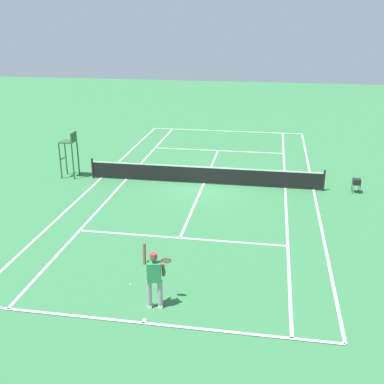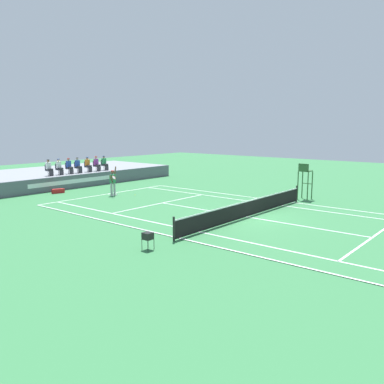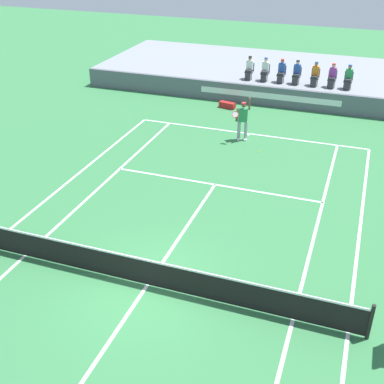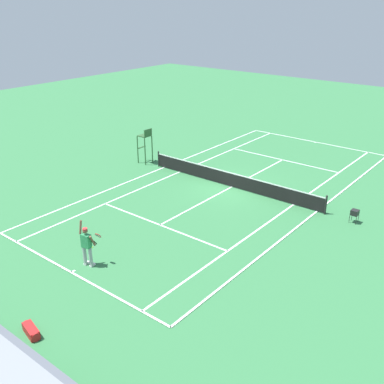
{
  "view_description": "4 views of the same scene",
  "coord_description": "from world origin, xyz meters",
  "px_view_note": "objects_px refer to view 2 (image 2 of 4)",
  "views": [
    {
      "loc": [
        -3.22,
        22.7,
        8.14
      ],
      "look_at": [
        -0.05,
        3.88,
        1.0
      ],
      "focal_mm": 44.43,
      "sensor_mm": 36.0,
      "label": 1
    },
    {
      "loc": [
        -18.25,
        -11.22,
        4.83
      ],
      "look_at": [
        -0.05,
        3.88,
        1.0
      ],
      "focal_mm": 37.58,
      "sensor_mm": 36.0,
      "label": 2
    },
    {
      "loc": [
        4.91,
        -9.98,
        9.17
      ],
      "look_at": [
        -0.05,
        3.88,
        1.0
      ],
      "focal_mm": 46.75,
      "sensor_mm": 36.0,
      "label": 3
    },
    {
      "loc": [
        -14.0,
        21.34,
        10.55
      ],
      "look_at": [
        -0.05,
        3.88,
        1.0
      ],
      "focal_mm": 42.65,
      "sensor_mm": 36.0,
      "label": 4
    }
  ],
  "objects_px": {
    "ball_hopper": "(148,236)",
    "umpire_chair": "(305,177)",
    "spectator_seated_2": "(69,166)",
    "spectator_seated_5": "(97,164)",
    "spectator_seated_0": "(49,168)",
    "equipment_bag": "(58,191)",
    "tennis_ball": "(135,195)",
    "tennis_player": "(113,182)",
    "spectator_seated_1": "(59,167)",
    "spectator_seated_4": "(88,165)",
    "spectator_seated_6": "(105,163)",
    "spectator_seated_3": "(78,166)"
  },
  "relations": [
    {
      "from": "spectator_seated_1",
      "to": "ball_hopper",
      "type": "height_order",
      "value": "spectator_seated_1"
    },
    {
      "from": "spectator_seated_4",
      "to": "tennis_ball",
      "type": "bearing_deg",
      "value": -100.19
    },
    {
      "from": "spectator_seated_1",
      "to": "ball_hopper",
      "type": "xyz_separation_m",
      "value": [
        -6.96,
        -17.21,
        -1.11
      ]
    },
    {
      "from": "spectator_seated_2",
      "to": "spectator_seated_5",
      "type": "height_order",
      "value": "same"
    },
    {
      "from": "spectator_seated_0",
      "to": "tennis_player",
      "type": "relative_size",
      "value": 0.61
    },
    {
      "from": "tennis_player",
      "to": "equipment_bag",
      "type": "height_order",
      "value": "tennis_player"
    },
    {
      "from": "tennis_ball",
      "to": "spectator_seated_1",
      "type": "bearing_deg",
      "value": 101.26
    },
    {
      "from": "spectator_seated_1",
      "to": "spectator_seated_5",
      "type": "xyz_separation_m",
      "value": [
        3.64,
        0.0,
        0.0
      ]
    },
    {
      "from": "spectator_seated_1",
      "to": "spectator_seated_2",
      "type": "bearing_deg",
      "value": 0.0
    },
    {
      "from": "equipment_bag",
      "to": "tennis_player",
      "type": "bearing_deg",
      "value": -65.07
    },
    {
      "from": "tennis_ball",
      "to": "spectator_seated_3",
      "type": "bearing_deg",
      "value": 87.53
    },
    {
      "from": "tennis_player",
      "to": "spectator_seated_4",
      "type": "bearing_deg",
      "value": 68.85
    },
    {
      "from": "spectator_seated_6",
      "to": "umpire_chair",
      "type": "xyz_separation_m",
      "value": [
        3.18,
        -17.21,
        -0.13
      ]
    },
    {
      "from": "spectator_seated_1",
      "to": "spectator_seated_4",
      "type": "distance_m",
      "value": 2.73
    },
    {
      "from": "tennis_player",
      "to": "tennis_ball",
      "type": "bearing_deg",
      "value": -45.22
    },
    {
      "from": "spectator_seated_3",
      "to": "tennis_ball",
      "type": "bearing_deg",
      "value": -92.47
    },
    {
      "from": "spectator_seated_4",
      "to": "spectator_seated_5",
      "type": "relative_size",
      "value": 1.0
    },
    {
      "from": "spectator_seated_5",
      "to": "tennis_player",
      "type": "bearing_deg",
      "value": -118.1
    },
    {
      "from": "spectator_seated_2",
      "to": "spectator_seated_3",
      "type": "height_order",
      "value": "same"
    },
    {
      "from": "spectator_seated_0",
      "to": "spectator_seated_5",
      "type": "distance_m",
      "value": 4.53
    },
    {
      "from": "spectator_seated_1",
      "to": "spectator_seated_4",
      "type": "bearing_deg",
      "value": 0.0
    },
    {
      "from": "spectator_seated_6",
      "to": "tennis_ball",
      "type": "distance_m",
      "value": 8.0
    },
    {
      "from": "spectator_seated_2",
      "to": "spectator_seated_5",
      "type": "bearing_deg",
      "value": 0.0
    },
    {
      "from": "spectator_seated_0",
      "to": "ball_hopper",
      "type": "distance_m",
      "value": 18.28
    },
    {
      "from": "tennis_player",
      "to": "tennis_ball",
      "type": "relative_size",
      "value": 30.63
    },
    {
      "from": "spectator_seated_6",
      "to": "tennis_player",
      "type": "bearing_deg",
      "value": -123.83
    },
    {
      "from": "spectator_seated_2",
      "to": "tennis_ball",
      "type": "distance_m",
      "value": 7.42
    },
    {
      "from": "umpire_chair",
      "to": "ball_hopper",
      "type": "distance_m",
      "value": 14.64
    },
    {
      "from": "spectator_seated_2",
      "to": "tennis_ball",
      "type": "relative_size",
      "value": 18.6
    },
    {
      "from": "tennis_player",
      "to": "tennis_ball",
      "type": "height_order",
      "value": "tennis_player"
    },
    {
      "from": "ball_hopper",
      "to": "tennis_ball",
      "type": "bearing_deg",
      "value": 49.98
    },
    {
      "from": "spectator_seated_0",
      "to": "spectator_seated_6",
      "type": "distance_m",
      "value": 5.37
    },
    {
      "from": "tennis_player",
      "to": "spectator_seated_5",
      "type": "bearing_deg",
      "value": 61.9
    },
    {
      "from": "spectator_seated_1",
      "to": "equipment_bag",
      "type": "relative_size",
      "value": 1.33
    },
    {
      "from": "spectator_seated_0",
      "to": "ball_hopper",
      "type": "height_order",
      "value": "spectator_seated_0"
    },
    {
      "from": "spectator_seated_2",
      "to": "tennis_ball",
      "type": "xyz_separation_m",
      "value": [
        0.53,
        -7.22,
        -1.65
      ]
    },
    {
      "from": "spectator_seated_6",
      "to": "equipment_bag",
      "type": "height_order",
      "value": "spectator_seated_6"
    },
    {
      "from": "spectator_seated_3",
      "to": "tennis_ball",
      "type": "xyz_separation_m",
      "value": [
        -0.31,
        -7.22,
        -1.65
      ]
    },
    {
      "from": "spectator_seated_1",
      "to": "spectator_seated_5",
      "type": "relative_size",
      "value": 1.0
    },
    {
      "from": "spectator_seated_0",
      "to": "tennis_player",
      "type": "height_order",
      "value": "spectator_seated_0"
    },
    {
      "from": "equipment_bag",
      "to": "tennis_ball",
      "type": "bearing_deg",
      "value": -60.04
    },
    {
      "from": "spectator_seated_0",
      "to": "spectator_seated_2",
      "type": "distance_m",
      "value": 1.8
    },
    {
      "from": "ball_hopper",
      "to": "umpire_chair",
      "type": "bearing_deg",
      "value": 0.01
    },
    {
      "from": "spectator_seated_0",
      "to": "umpire_chair",
      "type": "distance_m",
      "value": 19.21
    },
    {
      "from": "spectator_seated_1",
      "to": "spectator_seated_5",
      "type": "height_order",
      "value": "same"
    },
    {
      "from": "spectator_seated_0",
      "to": "spectator_seated_2",
      "type": "xyz_separation_m",
      "value": [
        1.8,
        0.0,
        0.0
      ]
    },
    {
      "from": "spectator_seated_2",
      "to": "spectator_seated_6",
      "type": "bearing_deg",
      "value": 0.0
    },
    {
      "from": "umpire_chair",
      "to": "ball_hopper",
      "type": "height_order",
      "value": "umpire_chair"
    },
    {
      "from": "spectator_seated_5",
      "to": "tennis_ball",
      "type": "bearing_deg",
      "value": -106.96
    },
    {
      "from": "tennis_ball",
      "to": "umpire_chair",
      "type": "bearing_deg",
      "value": -58.14
    }
  ]
}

